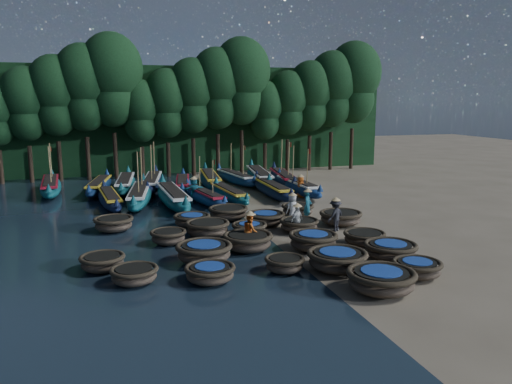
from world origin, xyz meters
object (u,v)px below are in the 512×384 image
object	(u,v)px
coracle_7	(285,264)
coracle_21	(192,220)
coracle_24	(298,209)
long_boat_4	(173,197)
coracle_3	(381,280)
coracle_18	(299,225)
long_boat_5	(204,196)
coracle_9	(390,250)
long_boat_11	(125,184)
fisherman_5	(194,189)
fisherman_1	(308,204)
coracle_17	(249,229)
long_boat_15	(235,177)
coracle_19	(341,217)
long_boat_8	(298,186)
coracle_12	(248,241)
coracle_6	(210,273)
fisherman_4	(297,219)
long_boat_14	(210,179)
coracle_5	(134,274)
coracle_14	(364,238)
coracle_23	(265,218)
long_boat_12	(152,183)
long_boat_16	(259,176)
long_boat_7	(272,189)
long_boat_17	(283,178)
fisherman_2	(250,230)
fisherman_3	(335,214)
long_boat_2	(110,199)
coracle_13	(313,240)
fisherman_6	(301,186)
coracle_10	(102,262)
coracle_16	(208,228)
coracle_4	(417,268)
coracle_22	(228,212)
long_boat_10	(99,186)
coracle_8	(337,259)
long_boat_6	(228,194)
fisherman_0	(293,207)
coracle_15	(168,236)

from	to	relation	value
coracle_7	coracle_21	world-z (taller)	coracle_21
coracle_24	long_boat_4	xyz separation A→B (m)	(-6.80, 5.15, 0.20)
coracle_3	coracle_18	distance (m)	8.75
long_boat_5	coracle_9	bearing A→B (deg)	-79.03
long_boat_11	fisherman_5	world-z (taller)	fisherman_5
long_boat_4	fisherman_1	bearing A→B (deg)	-45.53
coracle_17	long_boat_15	xyz separation A→B (m)	(3.46, 16.06, 0.11)
long_boat_11	coracle_19	bearing A→B (deg)	-46.22
long_boat_8	fisherman_1	bearing A→B (deg)	-108.89
coracle_12	fisherman_1	bearing A→B (deg)	43.15
coracle_19	long_boat_5	distance (m)	10.14
coracle_6	fisherman_4	distance (m)	7.87
coracle_18	long_boat_14	size ratio (longest dim) A/B	0.28
coracle_5	coracle_14	distance (m)	11.13
coracle_23	coracle_3	bearing A→B (deg)	-84.84
coracle_21	coracle_9	bearing A→B (deg)	-47.97
long_boat_12	coracle_17	bearing A→B (deg)	-67.36
long_boat_16	long_boat_7	bearing A→B (deg)	-90.35
long_boat_17	fisherman_4	size ratio (longest dim) A/B	4.74
coracle_7	coracle_12	distance (m)	3.29
coracle_19	fisherman_2	world-z (taller)	fisherman_2
coracle_21	coracle_14	bearing A→B (deg)	-38.41
coracle_9	fisherman_3	world-z (taller)	fisherman_3
coracle_24	long_boat_2	xyz separation A→B (m)	(-10.80, 6.19, 0.09)
long_boat_8	long_boat_12	distance (m)	11.27
coracle_13	long_boat_17	xyz separation A→B (m)	(4.83, 17.29, 0.10)
coracle_18	fisherman_6	distance (m)	9.52
coracle_6	fisherman_2	distance (m)	4.82
coracle_3	long_boat_2	world-z (taller)	long_boat_2
coracle_10	fisherman_6	bearing A→B (deg)	41.63
coracle_14	coracle_17	bearing A→B (deg)	147.73
coracle_9	coracle_24	world-z (taller)	coracle_9
long_boat_4	long_boat_16	xyz separation A→B (m)	(8.10, 6.75, 0.01)
coracle_6	long_boat_2	distance (m)	15.95
coracle_7	coracle_16	xyz separation A→B (m)	(-1.94, 6.10, 0.11)
coracle_4	fisherman_5	xyz separation A→B (m)	(-5.83, 17.23, 0.47)
coracle_7	long_boat_16	size ratio (longest dim) A/B	0.18
coracle_17	coracle_22	distance (m)	3.87
coracle_6	coracle_7	xyz separation A→B (m)	(3.14, 0.25, -0.02)
coracle_24	long_boat_10	size ratio (longest dim) A/B	0.27
coracle_8	long_boat_6	xyz separation A→B (m)	(-0.80, 15.38, 0.01)
fisherman_6	fisherman_1	bearing A→B (deg)	144.31
coracle_24	coracle_12	bearing A→B (deg)	-129.30
coracle_19	fisherman_0	distance (m)	2.76
long_boat_11	long_boat_17	size ratio (longest dim) A/B	0.99
long_boat_6	long_boat_8	distance (m)	5.65
coracle_19	long_boat_17	bearing A→B (deg)	83.81
coracle_12	coracle_15	xyz separation A→B (m)	(-3.40, 2.15, -0.07)
coracle_23	coracle_24	distance (m)	3.03
coracle_22	coracle_23	distance (m)	2.52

